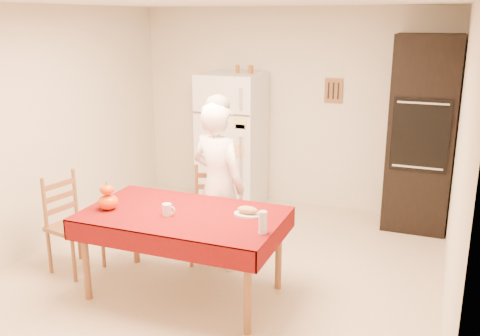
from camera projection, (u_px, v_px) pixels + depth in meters
The scene contains 17 objects.
floor at pixel (221, 272), 5.14m from camera, with size 4.50×4.50×0.00m, color #C8AE90.
room_shell at pixel (220, 105), 4.70m from camera, with size 4.02×4.52×2.51m.
refrigerator at pixel (232, 140), 6.82m from camera, with size 0.75×0.74×1.70m.
oven_cabinet at pixel (422, 134), 6.00m from camera, with size 0.70×0.62×2.20m.
dining_table at pixel (183, 220), 4.57m from camera, with size 1.70×1.00×0.76m.
chair_far at pixel (213, 211), 5.33m from camera, with size 0.51×0.50×0.95m.
chair_left at pixel (69, 220), 5.09m from camera, with size 0.47×0.49×0.95m.
seated_woman at pixel (218, 186), 5.10m from camera, with size 0.59×0.39×1.63m, color white.
coffee_mug at pixel (167, 210), 4.48m from camera, with size 0.08×0.08×0.10m, color silver.
pumpkin_lower at pixel (108, 202), 4.62m from camera, with size 0.18×0.18×0.13m, color #D53805.
pumpkin_upper at pixel (107, 190), 4.59m from camera, with size 0.12×0.12×0.09m, color #C73304.
wine_glass at pixel (263, 222), 4.10m from camera, with size 0.07×0.07×0.18m, color silver.
bread_plate at pixel (248, 214), 4.48m from camera, with size 0.24×0.24×0.02m, color silver.
bread_loaf at pixel (248, 210), 4.47m from camera, with size 0.18×0.10×0.06m, color tan.
spice_jar_left at pixel (238, 69), 6.60m from camera, with size 0.05×0.05×0.10m, color brown.
spice_jar_mid at pixel (250, 69), 6.55m from camera, with size 0.05×0.05×0.10m, color #8F5B1A.
spice_jar_right at pixel (251, 70), 6.54m from camera, with size 0.05×0.05×0.10m, color brown.
Camera 1 is at (1.87, -4.29, 2.37)m, focal length 40.00 mm.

